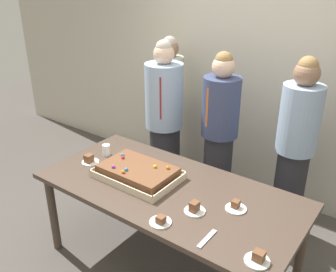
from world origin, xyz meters
TOP-DOWN VIEW (x-y plane):
  - ground_plane at (0.00, 0.00)m, footprint 12.00×12.00m
  - interior_back_panel at (0.00, 1.60)m, footprint 8.00×0.12m
  - party_table at (0.00, 0.00)m, footprint 2.06×0.98m
  - sheet_cake at (-0.29, -0.02)m, footprint 0.66×0.44m
  - plated_slice_near_left at (0.22, -0.38)m, footprint 0.15×0.15m
  - plated_slice_near_right at (0.54, 0.06)m, footprint 0.15×0.15m
  - plated_slice_far_left at (-0.79, -0.08)m, footprint 0.15×0.15m
  - plated_slice_far_right at (0.33, -0.14)m, footprint 0.15×0.15m
  - plated_slice_center_front at (0.88, -0.33)m, footprint 0.15×0.15m
  - drink_cup_nearest at (-0.77, 0.11)m, footprint 0.07×0.07m
  - cake_server_utensil at (0.55, -0.34)m, footprint 0.03×0.20m
  - person_serving_front at (-0.06, 0.89)m, footprint 0.34×0.34m
  - person_green_shirt_behind at (-0.88, 1.22)m, footprint 0.30×0.30m
  - person_striped_tie_right at (0.62, 1.02)m, footprint 0.34×0.34m
  - person_far_right_suit at (-0.66, 0.82)m, footprint 0.38×0.38m

SIDE VIEW (x-z plane):
  - ground_plane at x=0.00m, z-range 0.00..0.00m
  - party_table at x=0.00m, z-range 0.31..1.09m
  - cake_server_utensil at x=0.55m, z-range 0.78..0.79m
  - plated_slice_near_left at x=0.22m, z-range 0.77..0.83m
  - plated_slice_near_right at x=0.54m, z-range 0.77..0.83m
  - plated_slice_center_front at x=0.88m, z-range 0.77..0.84m
  - plated_slice_far_right at x=0.33m, z-range 0.77..0.85m
  - plated_slice_far_left at x=-0.79m, z-range 0.77..0.85m
  - sheet_cake at x=-0.29m, z-range 0.77..0.89m
  - drink_cup_nearest at x=-0.77m, z-range 0.78..0.88m
  - person_serving_front at x=-0.06m, z-range 0.03..1.70m
  - person_striped_tie_right at x=0.62m, z-range 0.03..1.73m
  - person_green_shirt_behind at x=-0.88m, z-range 0.04..1.72m
  - person_far_right_suit at x=-0.66m, z-range 0.02..1.74m
  - interior_back_panel at x=0.00m, z-range 0.00..3.00m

